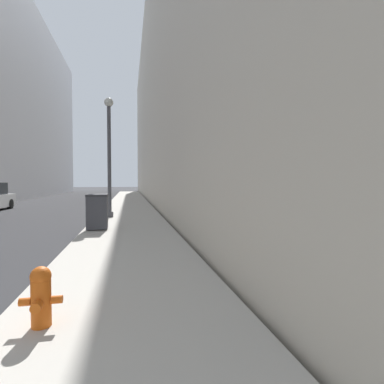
% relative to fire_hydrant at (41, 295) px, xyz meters
% --- Properties ---
extents(sidewalk_right, '(3.07, 60.00, 0.16)m').
position_rel_fire_hydrant_xyz_m(sidewalk_right, '(0.96, 17.28, -0.44)').
color(sidewalk_right, '#B7B2A8').
rests_on(sidewalk_right, ground).
extents(building_right_stone, '(12.00, 60.00, 19.34)m').
position_rel_fire_hydrant_xyz_m(building_right_stone, '(8.60, 25.28, 9.16)').
color(building_right_stone, beige).
rests_on(building_right_stone, ground).
extents(fire_hydrant, '(0.46, 0.34, 0.69)m').
position_rel_fire_hydrant_xyz_m(fire_hydrant, '(0.00, 0.00, 0.00)').
color(fire_hydrant, '#D15614').
rests_on(fire_hydrant, sidewalk_right).
extents(trash_bin, '(0.70, 0.57, 1.22)m').
position_rel_fire_hydrant_xyz_m(trash_bin, '(-0.09, 7.01, 0.26)').
color(trash_bin, '#3D3D42').
rests_on(trash_bin, sidewalk_right).
extents(lamppost, '(0.41, 0.41, 5.48)m').
position_rel_fire_hydrant_xyz_m(lamppost, '(0.09, 10.67, 2.74)').
color(lamppost, '#4C4C51').
rests_on(lamppost, sidewalk_right).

